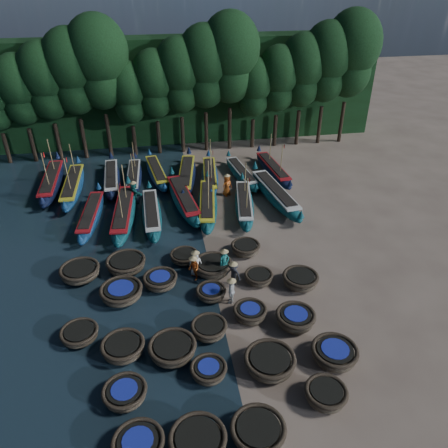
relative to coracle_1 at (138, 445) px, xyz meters
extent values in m
plane|color=gray|center=(4.37, 10.11, -0.41)|extent=(120.00, 120.00, 0.00)
cube|color=black|center=(4.37, 33.61, 4.59)|extent=(40.00, 3.00, 10.00)
ellipsoid|color=brown|center=(0.00, 0.00, -0.09)|extent=(2.06, 2.06, 0.63)
torus|color=#372C20|center=(0.00, 0.00, 0.20)|extent=(2.08, 2.08, 0.19)
cylinder|color=black|center=(0.00, 0.00, 0.24)|extent=(1.58, 1.58, 0.06)
cylinder|color=#1B2899|center=(0.00, 0.00, 0.28)|extent=(1.22, 1.22, 0.04)
ellipsoid|color=brown|center=(2.27, -0.24, -0.08)|extent=(2.61, 2.61, 0.67)
torus|color=#372C20|center=(2.27, -0.24, 0.24)|extent=(2.30, 2.30, 0.20)
cylinder|color=black|center=(2.27, -0.24, 0.28)|extent=(1.76, 1.76, 0.06)
ellipsoid|color=brown|center=(4.66, -0.25, -0.07)|extent=(2.70, 2.70, 0.67)
torus|color=#372C20|center=(4.66, -0.25, 0.24)|extent=(2.25, 2.25, 0.20)
cylinder|color=black|center=(4.66, -0.25, 0.28)|extent=(1.72, 1.72, 0.06)
ellipsoid|color=brown|center=(7.92, 0.92, -0.08)|extent=(1.94, 1.94, 0.66)
torus|color=#372C20|center=(7.92, 0.92, 0.23)|extent=(1.88, 1.88, 0.20)
cylinder|color=black|center=(7.92, 0.92, 0.27)|extent=(1.41, 1.41, 0.06)
ellipsoid|color=brown|center=(-0.57, 2.48, -0.12)|extent=(2.08, 2.08, 0.59)
torus|color=#372C20|center=(-0.57, 2.48, 0.16)|extent=(1.97, 1.97, 0.18)
cylinder|color=black|center=(-0.57, 2.48, 0.19)|extent=(1.50, 1.50, 0.05)
cylinder|color=#1B2899|center=(-0.57, 2.48, 0.23)|extent=(1.15, 1.15, 0.04)
ellipsoid|color=brown|center=(1.63, 4.54, -0.06)|extent=(2.40, 2.40, 0.71)
torus|color=#372C20|center=(1.63, 4.54, 0.28)|extent=(2.33, 2.33, 0.21)
cylinder|color=black|center=(1.63, 4.54, 0.32)|extent=(1.78, 1.78, 0.06)
ellipsoid|color=brown|center=(3.16, 3.05, -0.11)|extent=(1.93, 1.93, 0.60)
torus|color=#372C20|center=(3.16, 3.05, 0.17)|extent=(1.71, 1.71, 0.18)
cylinder|color=black|center=(3.16, 3.05, 0.21)|extent=(1.28, 1.28, 0.05)
cylinder|color=#1B2899|center=(3.16, 3.05, 0.25)|extent=(0.98, 0.98, 0.04)
ellipsoid|color=brown|center=(6.00, 3.00, -0.06)|extent=(2.91, 2.91, 0.71)
torus|color=#372C20|center=(6.00, 3.00, 0.27)|extent=(2.43, 2.43, 0.21)
cylinder|color=black|center=(6.00, 3.00, 0.32)|extent=(1.86, 1.86, 0.06)
ellipsoid|color=brown|center=(9.13, 2.98, -0.06)|extent=(2.65, 2.65, 0.70)
torus|color=#372C20|center=(9.13, 2.98, 0.27)|extent=(2.25, 2.25, 0.21)
cylinder|color=black|center=(9.13, 2.98, 0.31)|extent=(1.71, 1.71, 0.06)
cylinder|color=#1B2899|center=(9.13, 2.98, 0.35)|extent=(1.31, 1.31, 0.04)
ellipsoid|color=brown|center=(-2.86, 6.38, -0.13)|extent=(2.02, 2.02, 0.57)
torus|color=#372C20|center=(-2.86, 6.38, 0.14)|extent=(1.91, 1.91, 0.17)
cylinder|color=black|center=(-2.86, 6.38, 0.17)|extent=(1.46, 1.46, 0.05)
ellipsoid|color=brown|center=(-0.70, 5.05, -0.07)|extent=(2.38, 2.38, 0.67)
torus|color=#372C20|center=(-0.70, 5.05, 0.24)|extent=(2.13, 2.13, 0.20)
cylinder|color=black|center=(-0.70, 5.05, 0.28)|extent=(1.62, 1.62, 0.06)
ellipsoid|color=brown|center=(3.54, 5.60, -0.09)|extent=(2.18, 2.18, 0.65)
torus|color=#372C20|center=(3.54, 5.60, 0.21)|extent=(1.86, 1.86, 0.20)
cylinder|color=black|center=(3.54, 5.60, 0.25)|extent=(1.40, 1.40, 0.06)
ellipsoid|color=brown|center=(5.83, 6.38, -0.09)|extent=(1.70, 1.70, 0.65)
torus|color=#372C20|center=(5.83, 6.38, 0.22)|extent=(1.82, 1.82, 0.20)
cylinder|color=black|center=(5.83, 6.38, 0.26)|extent=(1.36, 1.36, 0.06)
cylinder|color=#1B2899|center=(5.83, 6.38, 0.30)|extent=(1.05, 1.05, 0.04)
ellipsoid|color=brown|center=(8.02, 5.49, -0.04)|extent=(2.20, 2.20, 0.75)
torus|color=#372C20|center=(8.02, 5.49, 0.31)|extent=(2.10, 2.10, 0.23)
cylinder|color=black|center=(8.02, 5.49, 0.36)|extent=(1.57, 1.57, 0.07)
cylinder|color=#1B2899|center=(8.02, 5.49, 0.40)|extent=(1.21, 1.21, 0.05)
ellipsoid|color=brown|center=(-0.89, 9.12, -0.05)|extent=(2.61, 2.61, 0.72)
torus|color=#372C20|center=(-0.89, 9.12, 0.28)|extent=(2.39, 2.39, 0.22)
cylinder|color=black|center=(-0.89, 9.12, 0.33)|extent=(1.83, 1.83, 0.07)
cylinder|color=#1B2899|center=(-0.89, 9.12, 0.37)|extent=(1.41, 1.41, 0.04)
ellipsoid|color=brown|center=(1.30, 9.84, -0.07)|extent=(1.86, 1.86, 0.68)
torus|color=#372C20|center=(1.30, 9.84, 0.25)|extent=(2.01, 2.01, 0.21)
cylinder|color=black|center=(1.30, 9.84, 0.29)|extent=(1.52, 1.52, 0.06)
cylinder|color=#1B2899|center=(1.30, 9.84, 0.33)|extent=(1.17, 1.17, 0.04)
ellipsoid|color=brown|center=(4.05, 8.37, -0.12)|extent=(1.94, 1.94, 0.57)
torus|color=#372C20|center=(4.05, 8.37, 0.15)|extent=(1.71, 1.71, 0.17)
cylinder|color=black|center=(4.05, 8.37, 0.18)|extent=(1.29, 1.29, 0.05)
cylinder|color=#1B2899|center=(4.05, 8.37, 0.21)|extent=(0.99, 0.99, 0.03)
ellipsoid|color=brown|center=(6.99, 9.25, -0.13)|extent=(2.03, 2.03, 0.57)
torus|color=#372C20|center=(6.99, 9.25, 0.14)|extent=(1.70, 1.70, 0.17)
cylinder|color=black|center=(6.99, 9.25, 0.17)|extent=(1.28, 1.28, 0.05)
ellipsoid|color=brown|center=(9.29, 8.52, -0.05)|extent=(2.30, 2.30, 0.71)
torus|color=#372C20|center=(9.29, 8.52, 0.28)|extent=(2.11, 2.11, 0.22)
cylinder|color=black|center=(9.29, 8.52, 0.32)|extent=(1.59, 1.59, 0.06)
ellipsoid|color=brown|center=(-3.36, 11.42, -0.06)|extent=(2.44, 2.44, 0.70)
torus|color=#372C20|center=(-3.36, 11.42, 0.27)|extent=(2.36, 2.36, 0.21)
cylinder|color=black|center=(-3.36, 11.42, 0.31)|extent=(1.80, 1.80, 0.06)
ellipsoid|color=brown|center=(-0.68, 11.77, -0.06)|extent=(2.38, 2.38, 0.71)
torus|color=#372C20|center=(-0.68, 11.77, 0.28)|extent=(2.42, 2.42, 0.22)
cylinder|color=black|center=(-0.68, 11.77, 0.32)|extent=(1.85, 1.85, 0.06)
ellipsoid|color=brown|center=(2.88, 12.04, -0.13)|extent=(2.20, 2.20, 0.56)
torus|color=#372C20|center=(2.88, 12.04, 0.14)|extent=(1.79, 1.79, 0.17)
cylinder|color=black|center=(2.88, 12.04, 0.17)|extent=(1.36, 1.36, 0.05)
ellipsoid|color=brown|center=(4.47, 10.57, -0.04)|extent=(2.43, 2.43, 0.75)
torus|color=#372C20|center=(4.47, 10.57, 0.32)|extent=(2.36, 2.36, 0.23)
cylinder|color=black|center=(4.47, 10.57, 0.36)|extent=(1.79, 1.79, 0.07)
ellipsoid|color=brown|center=(6.84, 12.22, -0.08)|extent=(1.99, 1.99, 0.66)
torus|color=#372C20|center=(6.84, 12.22, 0.23)|extent=(1.90, 1.90, 0.20)
cylinder|color=black|center=(6.84, 12.22, 0.27)|extent=(1.43, 1.43, 0.06)
ellipsoid|color=navy|center=(-3.27, 18.00, 0.06)|extent=(2.03, 7.60, 0.94)
cone|color=navy|center=(-2.93, 21.64, 0.67)|extent=(0.41, 0.41, 0.56)
cone|color=navy|center=(-3.60, 14.35, 0.62)|extent=(0.41, 0.41, 0.47)
cube|color=maroon|center=(-3.27, 18.00, 0.45)|extent=(1.51, 5.88, 0.11)
cube|color=black|center=(-3.27, 18.00, 0.53)|extent=(1.19, 5.11, 0.09)
ellipsoid|color=#0D404F|center=(-0.93, 17.79, 0.13)|extent=(2.16, 8.79, 1.09)
cone|color=#0D404F|center=(-0.64, 22.03, 0.84)|extent=(0.48, 0.48, 0.65)
cone|color=#0D404F|center=(-1.23, 13.56, 0.79)|extent=(0.48, 0.48, 0.54)
cube|color=maroon|center=(-0.93, 17.79, 0.59)|extent=(1.60, 6.81, 0.13)
cube|color=black|center=(-0.93, 17.79, 0.68)|extent=(1.25, 5.92, 0.11)
cylinder|color=#997F4C|center=(-0.74, 19.09, 1.87)|extent=(0.08, 0.26, 3.05)
cylinder|color=#997F4C|center=(-0.94, 16.16, 1.87)|extent=(0.08, 0.26, 3.05)
plane|color=red|center=(-0.78, 16.15, 3.20)|extent=(0.00, 0.38, 0.38)
ellipsoid|color=#0D404F|center=(1.04, 17.49, 0.07)|extent=(1.52, 7.70, 0.96)
cone|color=#0D404F|center=(0.97, 21.24, 0.69)|extent=(0.42, 0.42, 0.58)
cone|color=#0D404F|center=(1.11, 13.75, 0.64)|extent=(0.42, 0.42, 0.48)
cube|color=silver|center=(1.04, 17.49, 0.47)|extent=(1.12, 5.97, 0.12)
cube|color=black|center=(1.04, 17.49, 0.55)|extent=(0.84, 5.20, 0.10)
ellipsoid|color=#0D404F|center=(3.50, 19.20, 0.12)|extent=(2.72, 8.61, 1.06)
cone|color=#0D404F|center=(2.91, 23.29, 0.81)|extent=(0.47, 0.47, 0.64)
cone|color=#0D404F|center=(4.09, 15.10, 0.75)|extent=(0.47, 0.47, 0.53)
cube|color=maroon|center=(3.50, 19.20, 0.56)|extent=(2.04, 6.66, 0.13)
cube|color=black|center=(3.50, 19.20, 0.65)|extent=(1.63, 5.78, 0.11)
ellipsoid|color=#0D404F|center=(5.19, 18.08, 0.10)|extent=(2.61, 8.30, 1.02)
cone|color=#0D404F|center=(5.75, 22.03, 0.76)|extent=(0.45, 0.45, 0.61)
cone|color=#0D404F|center=(4.63, 14.14, 0.71)|extent=(0.45, 0.45, 0.51)
cube|color=gold|center=(5.19, 18.08, 0.53)|extent=(1.96, 6.42, 0.12)
cube|color=black|center=(5.19, 18.08, 0.61)|extent=(1.57, 5.57, 0.10)
cylinder|color=#997F4C|center=(5.47, 19.28, 1.73)|extent=(0.07, 0.24, 2.86)
cylinder|color=#997F4C|center=(5.07, 16.55, 1.73)|extent=(0.07, 0.24, 2.86)
plane|color=red|center=(5.23, 16.53, 2.98)|extent=(0.00, 0.36, 0.36)
ellipsoid|color=#0D404F|center=(7.93, 17.76, 0.07)|extent=(2.61, 7.84, 0.96)
cone|color=#0D404F|center=(8.54, 21.47, 0.70)|extent=(0.42, 0.42, 0.58)
cone|color=#0D404F|center=(7.33, 14.04, 0.65)|extent=(0.42, 0.42, 0.48)
cube|color=silver|center=(7.93, 17.76, 0.48)|extent=(1.96, 6.06, 0.12)
cube|color=black|center=(7.93, 17.76, 0.55)|extent=(1.58, 5.26, 0.10)
cylinder|color=#997F4C|center=(8.21, 18.88, 1.61)|extent=(0.07, 0.23, 2.70)
cylinder|color=#997F4C|center=(7.80, 16.31, 1.61)|extent=(0.07, 0.23, 2.70)
plane|color=red|center=(7.94, 16.29, 2.79)|extent=(0.00, 0.34, 0.34)
ellipsoid|color=#0D404F|center=(10.61, 18.77, 0.14)|extent=(2.86, 9.00, 1.11)
cone|color=#0D404F|center=(9.99, 23.04, 0.86)|extent=(0.49, 0.49, 0.66)
cone|color=#0D404F|center=(11.24, 14.50, 0.81)|extent=(0.49, 0.49, 0.55)
cube|color=silver|center=(10.61, 18.77, 0.61)|extent=(2.15, 6.96, 0.13)
cube|color=black|center=(10.61, 18.77, 0.70)|extent=(1.72, 6.04, 0.11)
ellipsoid|color=black|center=(-6.89, 23.95, 0.13)|extent=(1.70, 8.70, 1.08)
cone|color=black|center=(-6.96, 28.18, 0.84)|extent=(0.48, 0.48, 0.65)
cone|color=black|center=(-6.83, 19.72, 0.78)|extent=(0.48, 0.48, 0.54)
cube|color=maroon|center=(-6.89, 23.95, 0.59)|extent=(1.24, 6.74, 0.13)
cube|color=black|center=(-6.89, 23.95, 0.67)|extent=(0.94, 5.87, 0.11)
cylinder|color=#997F4C|center=(-6.80, 25.25, 1.87)|extent=(0.08, 0.26, 3.04)
cylinder|color=#997F4C|center=(-6.76, 22.32, 1.87)|extent=(0.08, 0.26, 3.04)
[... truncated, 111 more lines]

